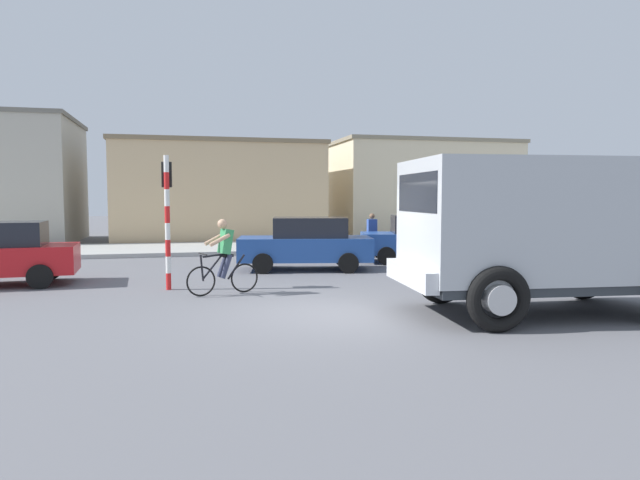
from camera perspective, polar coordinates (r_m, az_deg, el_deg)
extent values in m
plane|color=slate|center=(11.03, 0.52, -7.23)|extent=(120.00, 120.00, 0.00)
cube|color=#ADADA8|center=(24.27, -7.38, -0.75)|extent=(80.00, 5.00, 0.16)
cube|color=#B2B7BC|center=(11.49, 22.08, 1.96)|extent=(5.40, 2.95, 2.20)
cube|color=#2D3338|center=(11.60, 21.92, -3.87)|extent=(5.29, 2.89, 0.16)
cube|color=silver|center=(10.47, 9.08, -3.47)|extent=(0.45, 2.39, 0.36)
cube|color=black|center=(10.42, 9.97, 4.72)|extent=(0.31, 2.13, 0.70)
torus|color=black|center=(9.73, 17.52, -5.70)|extent=(1.12, 0.34, 1.10)
cylinder|color=beige|center=(9.73, 17.52, -5.70)|extent=(0.52, 0.34, 0.50)
torus|color=black|center=(12.05, 12.15, -3.69)|extent=(1.12, 0.34, 1.10)
cylinder|color=beige|center=(12.05, 12.15, -3.69)|extent=(0.52, 0.34, 0.50)
torus|color=black|center=(13.53, 25.05, -3.13)|extent=(1.12, 0.34, 1.10)
cylinder|color=beige|center=(13.53, 25.05, -3.13)|extent=(0.52, 0.34, 0.50)
torus|color=black|center=(12.93, -11.89, -4.09)|extent=(0.66, 0.24, 0.68)
torus|color=black|center=(13.31, -7.62, -3.79)|extent=(0.66, 0.24, 0.68)
cylinder|color=black|center=(12.98, -10.48, -1.52)|extent=(0.58, 0.22, 0.09)
cylinder|color=black|center=(12.98, -10.71, -2.61)|extent=(0.50, 0.20, 0.57)
cylinder|color=black|center=(13.19, -8.43, -2.69)|extent=(0.43, 0.18, 0.57)
cylinder|color=black|center=(12.90, -11.80, -2.78)|extent=(0.10, 0.07, 0.59)
cylinder|color=black|center=(12.87, -11.72, -1.39)|extent=(0.18, 0.49, 0.03)
cube|color=black|center=(13.09, -9.26, -1.57)|extent=(0.27, 0.19, 0.06)
cube|color=#338C51|center=(13.04, -9.48, -0.13)|extent=(0.38, 0.39, 0.59)
sphere|color=tan|center=(12.99, -9.79, 1.61)|extent=(0.22, 0.22, 0.22)
cylinder|color=#2D334C|center=(12.99, -9.41, -2.63)|extent=(0.33, 0.21, 0.57)
cylinder|color=tan|center=(12.81, -10.05, 0.00)|extent=(0.50, 0.23, 0.29)
cylinder|color=#2D334C|center=(13.17, -9.74, -2.54)|extent=(0.33, 0.21, 0.57)
cylinder|color=tan|center=(13.11, -10.56, 0.09)|extent=(0.50, 0.23, 0.29)
cylinder|color=red|center=(14.06, -14.99, -4.04)|extent=(0.12, 0.12, 0.40)
cylinder|color=white|center=(14.01, -15.02, -2.43)|extent=(0.12, 0.12, 0.40)
cylinder|color=red|center=(13.97, -15.05, -0.80)|extent=(0.12, 0.12, 0.40)
cylinder|color=white|center=(13.94, -15.09, 0.84)|extent=(0.12, 0.12, 0.40)
cylinder|color=red|center=(13.92, -15.12, 2.49)|extent=(0.12, 0.12, 0.40)
cylinder|color=white|center=(13.91, -15.15, 4.13)|extent=(0.12, 0.12, 0.40)
cylinder|color=red|center=(13.92, -15.18, 5.78)|extent=(0.12, 0.12, 0.40)
cylinder|color=white|center=(13.94, -15.22, 7.42)|extent=(0.12, 0.12, 0.40)
cube|color=black|center=(14.10, -15.18, 6.37)|extent=(0.24, 0.20, 0.60)
sphere|color=red|center=(14.22, -15.17, 6.35)|extent=(0.14, 0.14, 0.14)
cylinder|color=black|center=(15.26, -26.36, -3.32)|extent=(0.61, 0.22, 0.60)
cylinder|color=black|center=(16.93, -25.47, -2.58)|extent=(0.61, 0.22, 0.60)
cube|color=#234C9E|center=(19.55, 10.08, -0.32)|extent=(4.30, 2.66, 0.70)
cube|color=black|center=(19.53, 10.54, 1.58)|extent=(2.49, 1.96, 0.60)
cylinder|color=black|center=(18.58, 6.70, -1.60)|extent=(0.63, 0.33, 0.60)
cylinder|color=black|center=(20.27, 6.22, -1.11)|extent=(0.63, 0.33, 0.60)
cylinder|color=black|center=(18.99, 14.17, -1.58)|extent=(0.63, 0.33, 0.60)
cylinder|color=black|center=(20.64, 13.09, -1.10)|extent=(0.63, 0.33, 0.60)
cube|color=#234C9E|center=(17.22, -1.52, -0.87)|extent=(4.25, 2.42, 0.70)
cube|color=black|center=(17.18, -1.02, 1.29)|extent=(2.43, 1.83, 0.60)
cylinder|color=black|center=(16.43, -5.78, -2.37)|extent=(0.62, 0.29, 0.60)
cylinder|color=black|center=(18.12, -5.50, -1.75)|extent=(0.62, 0.29, 0.60)
cylinder|color=black|center=(16.49, 2.87, -2.33)|extent=(0.62, 0.29, 0.60)
cylinder|color=black|center=(18.17, 2.33, -1.71)|extent=(0.62, 0.29, 0.60)
cylinder|color=#2D334C|center=(20.88, 5.24, -0.60)|extent=(0.22, 0.22, 0.85)
cube|color=#3351A8|center=(20.83, 5.25, 1.33)|extent=(0.34, 0.22, 0.56)
sphere|color=brown|center=(20.81, 5.26, 2.41)|extent=(0.20, 0.20, 0.20)
cube|color=#D1B284|center=(30.49, -10.24, 4.61)|extent=(10.14, 7.46, 4.80)
cube|color=#7D6B4F|center=(30.61, -10.30, 9.29)|extent=(10.35, 7.61, 0.20)
cube|color=beige|center=(34.56, 9.77, 4.94)|extent=(10.18, 6.98, 5.24)
cube|color=gray|center=(34.70, 9.83, 9.44)|extent=(10.38, 7.12, 0.20)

